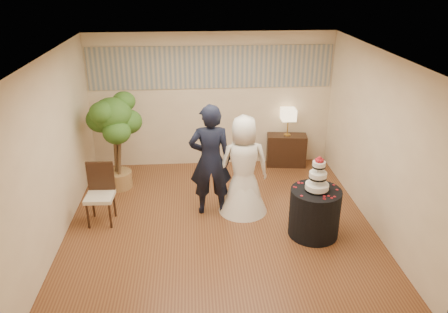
{
  "coord_description": "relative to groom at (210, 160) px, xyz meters",
  "views": [
    {
      "loc": [
        -0.4,
        -6.24,
        3.94
      ],
      "look_at": [
        0.1,
        0.4,
        1.05
      ],
      "focal_mm": 35.0,
      "sensor_mm": 36.0,
      "label": 1
    }
  ],
  "objects": [
    {
      "name": "mural_border",
      "position": [
        0.13,
        2.06,
        1.12
      ],
      "size": [
        4.9,
        0.02,
        0.85
      ],
      "primitive_type": "cube",
      "color": "#98988D",
      "rests_on": "wall_back"
    },
    {
      "name": "side_chair",
      "position": [
        -1.84,
        -0.22,
        -0.47
      ],
      "size": [
        0.49,
        0.51,
        1.02
      ],
      "primitive_type": null,
      "rotation": [
        0.0,
        0.0,
        -0.04
      ],
      "color": "black",
      "rests_on": "floor"
    },
    {
      "name": "cake_table",
      "position": [
        1.6,
        -0.83,
        -0.58
      ],
      "size": [
        0.85,
        0.85,
        0.79
      ],
      "primitive_type": "cylinder",
      "rotation": [
        0.0,
        0.0,
        -0.08
      ],
      "color": "black",
      "rests_on": "floor"
    },
    {
      "name": "wall_left",
      "position": [
        -2.37,
        -0.42,
        0.42
      ],
      "size": [
        0.06,
        5.0,
        2.8
      ],
      "primitive_type": "cube",
      "color": "beige",
      "rests_on": "ground"
    },
    {
      "name": "wall_back",
      "position": [
        0.13,
        2.08,
        0.42
      ],
      "size": [
        5.0,
        0.06,
        2.8
      ],
      "primitive_type": "cube",
      "color": "beige",
      "rests_on": "ground"
    },
    {
      "name": "ceiling",
      "position": [
        0.13,
        -0.42,
        1.82
      ],
      "size": [
        5.0,
        5.0,
        0.0
      ],
      "primitive_type": "cube",
      "color": "white",
      "rests_on": "wall_back"
    },
    {
      "name": "table_lamp",
      "position": [
        1.71,
        1.84,
        -0.0
      ],
      "size": [
        0.29,
        0.29,
        0.58
      ],
      "primitive_type": null,
      "color": "beige",
      "rests_on": "console"
    },
    {
      "name": "floor",
      "position": [
        0.13,
        -0.42,
        -0.98
      ],
      "size": [
        5.0,
        5.0,
        0.0
      ],
      "primitive_type": "cube",
      "color": "brown",
      "rests_on": "ground"
    },
    {
      "name": "groom",
      "position": [
        0.0,
        0.0,
        0.0
      ],
      "size": [
        0.72,
        0.48,
        1.95
      ],
      "primitive_type": "imported",
      "rotation": [
        0.0,
        0.0,
        3.13
      ],
      "color": "black",
      "rests_on": "floor"
    },
    {
      "name": "console",
      "position": [
        1.71,
        1.84,
        -0.63
      ],
      "size": [
        0.86,
        0.46,
        0.69
      ],
      "primitive_type": "cube",
      "rotation": [
        0.0,
        0.0,
        -0.12
      ],
      "color": "black",
      "rests_on": "floor"
    },
    {
      "name": "wall_right",
      "position": [
        2.63,
        -0.42,
        0.42
      ],
      "size": [
        0.06,
        5.0,
        2.8
      ],
      "primitive_type": "cube",
      "color": "beige",
      "rests_on": "ground"
    },
    {
      "name": "bride",
      "position": [
        0.56,
        -0.01,
        -0.11
      ],
      "size": [
        0.88,
        0.88,
        1.74
      ],
      "primitive_type": "imported",
      "rotation": [
        0.0,
        0.0,
        3.18
      ],
      "color": "white",
      "rests_on": "floor"
    },
    {
      "name": "ficus_tree",
      "position": [
        -1.74,
        1.06,
        -0.03
      ],
      "size": [
        1.03,
        1.03,
        1.89
      ],
      "primitive_type": null,
      "rotation": [
        0.0,
        0.0,
        -2.99
      ],
      "color": "#325C1D",
      "rests_on": "floor"
    },
    {
      "name": "wedding_cake",
      "position": [
        1.6,
        -0.83,
        0.09
      ],
      "size": [
        0.37,
        0.37,
        0.57
      ],
      "primitive_type": null,
      "color": "white",
      "rests_on": "cake_table"
    },
    {
      "name": "wall_front",
      "position": [
        0.13,
        -2.92,
        0.42
      ],
      "size": [
        5.0,
        0.06,
        2.8
      ],
      "primitive_type": "cube",
      "color": "beige",
      "rests_on": "ground"
    }
  ]
}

